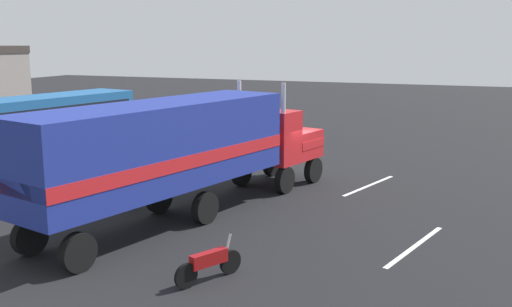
% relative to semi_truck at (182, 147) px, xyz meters
% --- Properties ---
extents(ground_plane, '(120.00, 120.00, 0.00)m').
position_rel_semi_truck_xyz_m(ground_plane, '(5.82, -1.76, -2.52)').
color(ground_plane, black).
extents(lane_stripe_near, '(4.26, 1.41, 0.01)m').
position_rel_semi_truck_xyz_m(lane_stripe_near, '(6.90, -5.26, -2.52)').
color(lane_stripe_near, silver).
rests_on(lane_stripe_near, ground_plane).
extents(lane_stripe_mid, '(4.30, 1.27, 0.01)m').
position_rel_semi_truck_xyz_m(lane_stripe_mid, '(-0.09, -7.99, -2.52)').
color(lane_stripe_mid, silver).
rests_on(lane_stripe_mid, ground_plane).
extents(semi_truck, '(14.33, 6.00, 4.50)m').
position_rel_semi_truck_xyz_m(semi_truck, '(0.00, 0.00, 0.00)').
color(semi_truck, red).
rests_on(semi_truck, ground_plane).
extents(person_bystander, '(0.34, 0.46, 1.63)m').
position_rel_semi_truck_xyz_m(person_bystander, '(0.24, 2.31, -1.63)').
color(person_bystander, '#2D3347').
rests_on(person_bystander, ground_plane).
extents(parked_bus, '(11.29, 4.82, 3.40)m').
position_rel_semi_truck_xyz_m(parked_bus, '(4.96, 10.93, -0.46)').
color(parked_bus, '#1E5999').
rests_on(parked_bus, ground_plane).
extents(motorcycle, '(1.93, 1.04, 1.12)m').
position_rel_semi_truck_xyz_m(motorcycle, '(-4.71, -3.30, -2.04)').
color(motorcycle, black).
rests_on(motorcycle, ground_plane).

